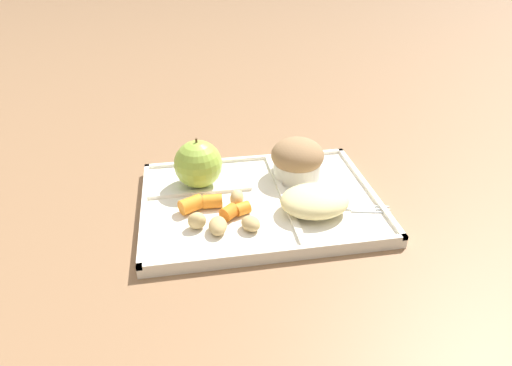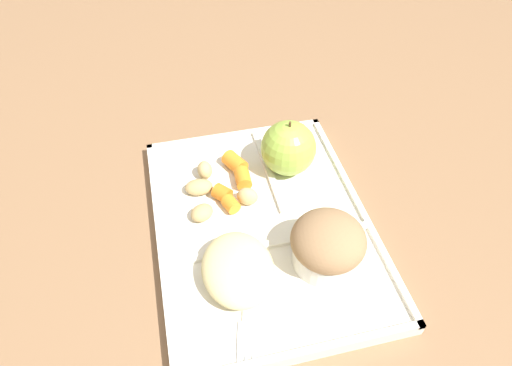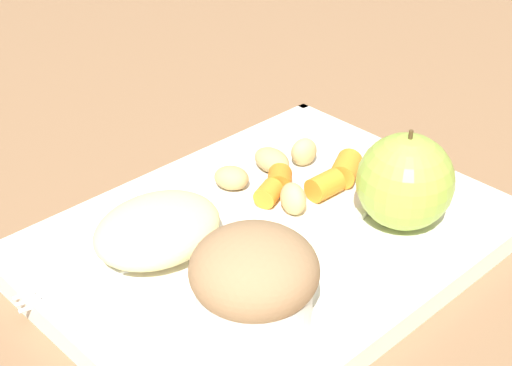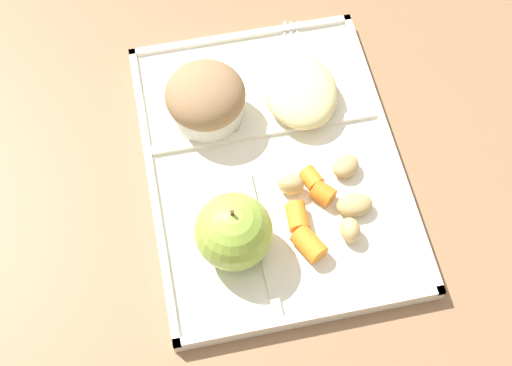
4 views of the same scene
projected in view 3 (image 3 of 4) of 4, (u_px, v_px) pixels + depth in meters
ground at (270, 250)px, 0.65m from camera, size 6.00×6.00×0.00m
lunch_tray at (270, 243)px, 0.65m from camera, size 0.38×0.28×0.02m
green_apple at (405, 182)px, 0.64m from camera, size 0.08×0.08×0.09m
bran_muffin at (254, 279)px, 0.54m from camera, size 0.09×0.09×0.07m
carrot_slice_large at (325, 185)px, 0.69m from camera, size 0.03×0.02×0.02m
carrot_slice_back at (346, 169)px, 0.71m from camera, size 0.04×0.04×0.02m
carrot_slice_small at (268, 193)px, 0.68m from camera, size 0.03×0.03×0.02m
carrot_slice_edge at (280, 180)px, 0.70m from camera, size 0.03×0.03×0.02m
potato_chunk_large at (272, 160)px, 0.73m from camera, size 0.03×0.04×0.02m
potato_chunk_corner at (232, 178)px, 0.70m from camera, size 0.04×0.04×0.02m
potato_chunk_browned at (293, 199)px, 0.66m from camera, size 0.03×0.03×0.03m
potato_chunk_wedge at (304, 152)px, 0.73m from camera, size 0.03×0.02×0.03m
egg_noodle_pile at (158, 229)px, 0.62m from camera, size 0.11×0.09×0.04m
meatball_front at (142, 238)px, 0.62m from camera, size 0.03×0.03×0.03m
meatball_side at (155, 223)px, 0.63m from camera, size 0.03×0.03×0.03m
plastic_fork at (106, 275)px, 0.60m from camera, size 0.16×0.05×0.00m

